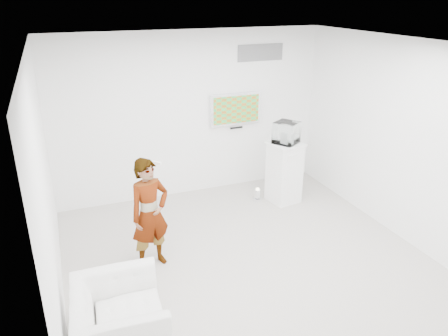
# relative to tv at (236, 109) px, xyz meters

# --- Properties ---
(room) EXTENTS (5.01, 5.01, 3.00)m
(room) POSITION_rel_tv_xyz_m (-0.85, -2.45, -0.05)
(room) COLOR #B4ADA5
(room) RESTS_ON ground
(tv) EXTENTS (1.00, 0.08, 0.60)m
(tv) POSITION_rel_tv_xyz_m (0.00, 0.00, 0.00)
(tv) COLOR silver
(tv) RESTS_ON room
(logo_decal) EXTENTS (0.90, 0.02, 0.30)m
(logo_decal) POSITION_rel_tv_xyz_m (0.50, 0.04, 1.00)
(logo_decal) COLOR slate
(logo_decal) RESTS_ON room
(person) EXTENTS (0.67, 0.55, 1.59)m
(person) POSITION_rel_tv_xyz_m (-2.13, -2.09, -0.76)
(person) COLOR white
(person) RESTS_ON room
(armchair) EXTENTS (1.01, 1.14, 0.70)m
(armchair) POSITION_rel_tv_xyz_m (-2.79, -3.48, -1.20)
(armchair) COLOR white
(armchair) RESTS_ON room
(pedestal) EXTENTS (0.62, 0.62, 1.12)m
(pedestal) POSITION_rel_tv_xyz_m (0.56, -0.96, -0.99)
(pedestal) COLOR white
(pedestal) RESTS_ON room
(floor_uplight) EXTENTS (0.16, 0.16, 0.25)m
(floor_uplight) POSITION_rel_tv_xyz_m (0.11, -0.81, -1.43)
(floor_uplight) COLOR white
(floor_uplight) RESTS_ON room
(vitrine) EXTENTS (0.52, 0.52, 0.38)m
(vitrine) POSITION_rel_tv_xyz_m (0.56, -0.96, -0.24)
(vitrine) COLOR white
(vitrine) RESTS_ON pedestal
(console) EXTENTS (0.09, 0.15, 0.19)m
(console) POSITION_rel_tv_xyz_m (0.56, -0.96, -0.33)
(console) COLOR white
(console) RESTS_ON pedestal
(wii_remote) EXTENTS (0.11, 0.12, 0.03)m
(wii_remote) POSITION_rel_tv_xyz_m (-1.94, -1.87, -0.12)
(wii_remote) COLOR white
(wii_remote) RESTS_ON person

